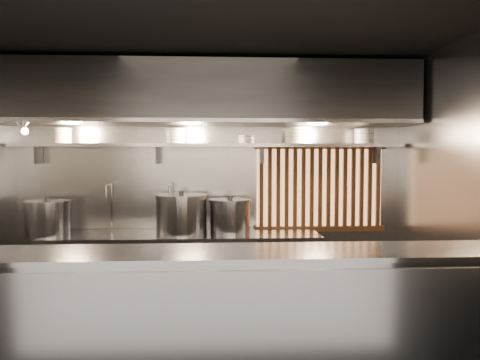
{
  "coord_description": "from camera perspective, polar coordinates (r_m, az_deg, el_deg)",
  "views": [
    {
      "loc": [
        0.04,
        -4.04,
        1.77
      ],
      "look_at": [
        0.3,
        0.55,
        1.52
      ],
      "focal_mm": 35.0,
      "sensor_mm": 36.0,
      "label": 1
    }
  ],
  "objects": [
    {
      "name": "floor",
      "position": [
        4.41,
        -3.72,
        -20.6
      ],
      "size": [
        4.5,
        4.5,
        0.0
      ],
      "primitive_type": "plane",
      "color": "black",
      "rests_on": "ground"
    },
    {
      "name": "ceiling",
      "position": [
        4.17,
        -3.86,
        17.4
      ],
      "size": [
        4.5,
        4.5,
        0.0
      ],
      "primitive_type": "plane",
      "rotation": [
        3.14,
        0.0,
        0.0
      ],
      "color": "black",
      "rests_on": "wall_back"
    },
    {
      "name": "wall_back",
      "position": [
        5.55,
        -3.63,
        -0.76
      ],
      "size": [
        4.5,
        0.0,
        4.5
      ],
      "primitive_type": "plane",
      "rotation": [
        1.57,
        0.0,
        0.0
      ],
      "color": "gray",
      "rests_on": "floor"
    },
    {
      "name": "wall_right",
      "position": [
        4.61,
        25.41,
        -1.81
      ],
      "size": [
        0.0,
        3.0,
        3.0
      ],
      "primitive_type": "plane",
      "rotation": [
        1.57,
        0.0,
        -1.57
      ],
      "color": "gray",
      "rests_on": "floor"
    },
    {
      "name": "serving_counter",
      "position": [
        3.3,
        -3.92,
        -18.27
      ],
      "size": [
        4.5,
        0.56,
        1.13
      ],
      "color": "gray",
      "rests_on": "floor"
    },
    {
      "name": "cooking_bench",
      "position": [
        5.34,
        -6.91,
        -11.25
      ],
      "size": [
        3.0,
        0.7,
        0.9
      ],
      "primitive_type": "cube",
      "color": "gray",
      "rests_on": "floor"
    },
    {
      "name": "bowl_shelf",
      "position": [
        5.36,
        -3.66,
        4.25
      ],
      "size": [
        4.4,
        0.34,
        0.04
      ],
      "primitive_type": "cube",
      "color": "gray",
      "rests_on": "wall_back"
    },
    {
      "name": "exhaust_hood",
      "position": [
        5.18,
        -3.7,
        10.33
      ],
      "size": [
        4.4,
        0.81,
        0.65
      ],
      "color": "#2D2D30",
      "rests_on": "ceiling"
    },
    {
      "name": "wood_screen",
      "position": [
        5.64,
        9.69,
        -0.93
      ],
      "size": [
        1.56,
        0.09,
        1.04
      ],
      "color": "#FFB572",
      "rests_on": "wall_back"
    },
    {
      "name": "faucet_left",
      "position": [
        5.55,
        -15.6,
        -1.82
      ],
      "size": [
        0.04,
        0.3,
        0.5
      ],
      "color": "silver",
      "rests_on": "wall_back"
    },
    {
      "name": "faucet_right",
      "position": [
        5.44,
        -8.38,
        -1.84
      ],
      "size": [
        0.04,
        0.3,
        0.5
      ],
      "color": "silver",
      "rests_on": "wall_back"
    },
    {
      "name": "heat_lamp",
      "position": [
        5.27,
        -24.96,
        6.03
      ],
      "size": [
        0.25,
        0.35,
        0.2
      ],
      "color": "gray",
      "rests_on": "exhaust_hood"
    },
    {
      "name": "pendant_bulb",
      "position": [
        5.24,
        -4.77,
        5.16
      ],
      "size": [
        0.09,
        0.09,
        0.19
      ],
      "color": "#2D2D30",
      "rests_on": "exhaust_hood"
    },
    {
      "name": "stock_pot_left",
      "position": [
        5.46,
        -22.38,
        -4.29
      ],
      "size": [
        0.55,
        0.55,
        0.42
      ],
      "rotation": [
        0.0,
        0.0,
        -0.13
      ],
      "color": "gray",
      "rests_on": "cooking_bench"
    },
    {
      "name": "stock_pot_mid",
      "position": [
        5.24,
        -1.22,
        -4.38
      ],
      "size": [
        0.48,
        0.48,
        0.42
      ],
      "rotation": [
        0.0,
        0.0,
        0.02
      ],
      "color": "gray",
      "rests_on": "cooking_bench"
    },
    {
      "name": "stock_pot_right",
      "position": [
        5.23,
        -7.14,
        -4.11
      ],
      "size": [
        0.63,
        0.63,
        0.47
      ],
      "rotation": [
        0.0,
        0.0,
        0.09
      ],
      "color": "gray",
      "rests_on": "cooking_bench"
    },
    {
      "name": "bowl_stack_0",
      "position": [
        5.62,
        -20.72,
        5.07
      ],
      "size": [
        0.2,
        0.2,
        0.17
      ],
      "color": "silver",
      "rests_on": "bowl_shelf"
    },
    {
      "name": "bowl_stack_1",
      "position": [
        5.38,
        -7.86,
        5.34
      ],
      "size": [
        0.24,
        0.24,
        0.17
      ],
      "color": "silver",
      "rests_on": "bowl_shelf"
    },
    {
      "name": "bowl_stack_2",
      "position": [
        5.37,
        0.87,
        4.96
      ],
      "size": [
        0.2,
        0.2,
        0.09
      ],
      "color": "silver",
      "rests_on": "bowl_shelf"
    },
    {
      "name": "bowl_stack_3",
      "position": [
        5.44,
        6.64,
        5.32
      ],
      "size": [
        0.24,
        0.24,
        0.17
      ],
      "color": "silver",
      "rests_on": "bowl_shelf"
    },
    {
      "name": "bowl_stack_4",
      "position": [
        5.64,
        14.91,
        5.16
      ],
      "size": [
        0.23,
        0.23,
        0.17
      ],
      "color": "silver",
      "rests_on": "bowl_shelf"
    }
  ]
}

